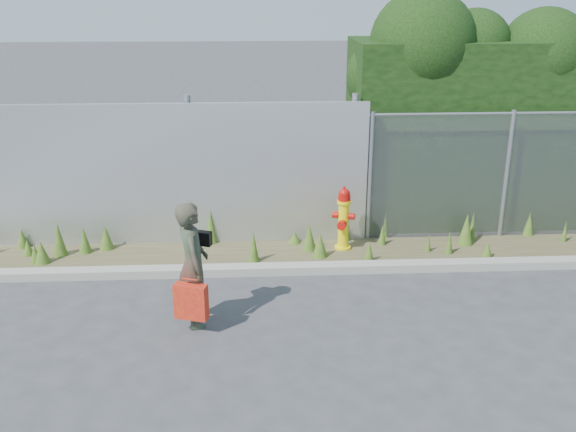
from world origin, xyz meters
The scene contains 10 objects.
ground centered at (0.00, 0.00, 0.00)m, with size 80.00×80.00×0.00m, color #39393C.
curb centered at (0.00, 1.80, 0.06)m, with size 16.00×0.22×0.12m, color gray.
weed_strip centered at (-0.46, 2.54, 0.13)m, with size 16.00×1.36×0.53m.
corrugated_fence centered at (-3.25, 3.01, 1.10)m, with size 8.50×0.21×2.30m.
chainlink_fence centered at (4.25, 3.00, 1.03)m, with size 6.50×0.07×2.05m.
hedge centered at (4.31, 3.99, 1.94)m, with size 7.42×1.92×3.79m.
fire_hydrant centered at (0.61, 2.60, 0.49)m, with size 0.34×0.30×1.01m.
woman centered at (-1.46, 0.46, 0.76)m, with size 0.56×0.37×1.53m, color #0E5B3B.
red_tote_bag centered at (-1.48, 0.23, 0.40)m, with size 0.38×0.14×0.50m.
black_shoulder_bag centered at (-1.36, 0.68, 1.00)m, with size 0.23×0.10×0.17m.
Camera 1 is at (-0.72, -6.41, 3.85)m, focal length 40.00 mm.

